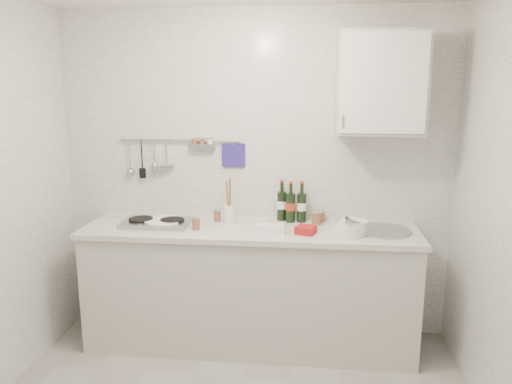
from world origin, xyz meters
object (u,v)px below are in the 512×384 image
wine_bottles (291,201)px  utensil_crock (229,211)px  plate_stack_hob (162,222)px  plate_stack_sink (351,228)px  wall_cabinet (380,83)px

wine_bottles → utensil_crock: utensil_crock is taller
plate_stack_hob → utensil_crock: size_ratio=0.89×
plate_stack_hob → plate_stack_sink: (1.38, -0.08, 0.03)m
plate_stack_hob → plate_stack_sink: size_ratio=1.20×
utensil_crock → wall_cabinet: bearing=-1.1°
wall_cabinet → plate_stack_hob: bearing=-175.1°
wall_cabinet → plate_stack_hob: wall_cabinet is taller
wall_cabinet → utensil_crock: wall_cabinet is taller
plate_stack_hob → plate_stack_sink: bearing=-3.4°
wine_bottles → utensil_crock: bearing=-172.4°
plate_stack_hob → plate_stack_sink: plate_stack_sink is taller
plate_stack_sink → wine_bottles: (-0.43, 0.30, 0.11)m
plate_stack_hob → plate_stack_sink: 1.38m
utensil_crock → wine_bottles: bearing=7.6°
wall_cabinet → utensil_crock: (-1.08, 0.02, -0.95)m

